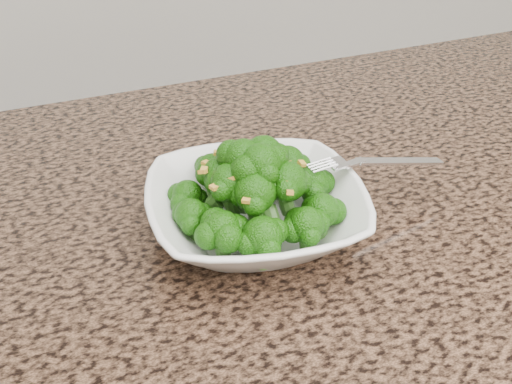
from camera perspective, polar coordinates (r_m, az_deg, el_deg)
name	(u,v)px	position (r m, az deg, el deg)	size (l,w,h in m)	color
granite_counter	(362,293)	(0.61, 9.42, -8.82)	(1.64, 1.04, 0.03)	brown
bowl	(256,212)	(0.64, 0.00, -1.77)	(0.22, 0.22, 0.05)	white
broccoli_pile	(256,159)	(0.61, 0.00, 2.98)	(0.19, 0.19, 0.07)	#1E640B
garlic_topping	(256,123)	(0.59, 0.00, 6.12)	(0.11, 0.11, 0.01)	gold
fork	(357,162)	(0.67, 8.98, 2.63)	(0.18, 0.03, 0.01)	silver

